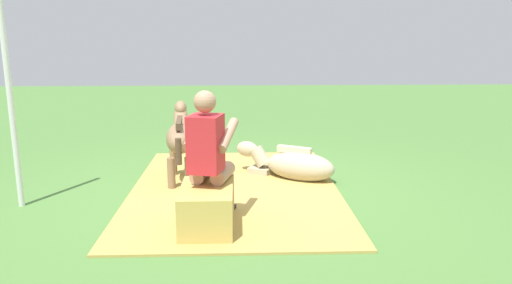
# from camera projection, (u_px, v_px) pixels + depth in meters

# --- Properties ---
(ground_plane) EXTENTS (24.00, 24.00, 0.00)m
(ground_plane) POSITION_uv_depth(u_px,v_px,m) (234.00, 192.00, 5.54)
(ground_plane) COLOR #4C7A38
(hay_patch) EXTENTS (3.43, 2.37, 0.02)m
(hay_patch) POSITION_uv_depth(u_px,v_px,m) (235.00, 189.00, 5.62)
(hay_patch) COLOR tan
(hay_patch) RESTS_ON ground
(hay_bale) EXTENTS (0.74, 0.48, 0.41)m
(hay_bale) POSITION_uv_depth(u_px,v_px,m) (207.00, 209.00, 4.44)
(hay_bale) COLOR tan
(hay_bale) RESTS_ON ground
(person_seated) EXTENTS (0.71, 0.52, 1.29)m
(person_seated) POSITION_uv_depth(u_px,v_px,m) (210.00, 153.00, 4.48)
(person_seated) COLOR tan
(person_seated) RESTS_ON ground
(pony_standing) EXTENTS (1.35, 0.39, 0.91)m
(pony_standing) POSITION_uv_depth(u_px,v_px,m) (180.00, 137.00, 5.87)
(pony_standing) COLOR #8C6B4C
(pony_standing) RESTS_ON ground
(pony_lying) EXTENTS (0.89, 1.30, 0.42)m
(pony_lying) POSITION_uv_depth(u_px,v_px,m) (293.00, 165.00, 6.00)
(pony_lying) COLOR tan
(pony_lying) RESTS_ON ground
(tent_pole_left) EXTENTS (0.06, 0.06, 2.31)m
(tent_pole_left) POSITION_uv_depth(u_px,v_px,m) (10.00, 97.00, 4.85)
(tent_pole_left) COLOR silver
(tent_pole_left) RESTS_ON ground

